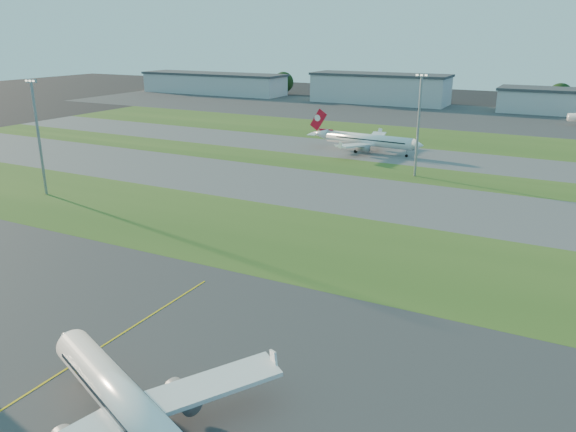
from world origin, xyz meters
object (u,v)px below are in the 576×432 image
Objects in this scene: airliner_taxiing at (368,140)px; light_mast_centre at (419,119)px; airliner_parked at (132,412)px; light_mast_west at (38,130)px.

light_mast_centre is (21.09, -22.82, 10.97)m from airliner_taxiing.
airliner_parked is 0.93× the size of airliner_taxiing.
light_mast_west reaches higher than airliner_parked.
airliner_taxiing is at bearing 123.55° from airliner_parked.
light_mast_west and light_mast_centre have the same top height.
light_mast_west is at bearing 62.61° from airliner_taxiing.
airliner_taxiing is (-26.29, 132.40, 0.07)m from airliner_parked.
light_mast_west is at bearing -141.34° from light_mast_centre.
light_mast_centre is (70.00, 56.00, 0.00)m from light_mast_west.
light_mast_centre reaches higher than airliner_parked.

